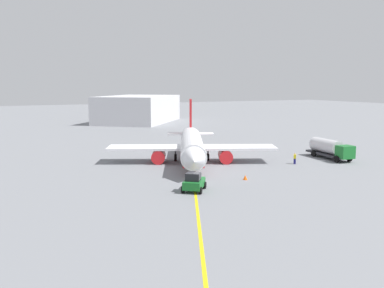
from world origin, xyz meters
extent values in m
plane|color=slate|center=(0.00, 0.00, 0.00)|extent=(400.00, 400.00, 0.00)
cylinder|color=white|center=(0.00, 0.00, 2.74)|extent=(21.49, 12.39, 3.48)
cube|color=red|center=(0.00, 0.00, 1.78)|extent=(20.11, 11.31, 0.97)
cone|color=white|center=(11.13, -5.13, 2.74)|extent=(4.18, 4.32, 3.34)
cone|color=white|center=(-11.68, 5.39, 3.09)|extent=(5.13, 4.48, 2.96)
cube|color=red|center=(-11.13, 5.13, 6.88)|extent=(3.06, 1.67, 5.20)
cube|color=white|center=(-11.13, 5.13, 3.14)|extent=(5.70, 8.63, 0.24)
cube|color=white|center=(-0.91, 0.42, 2.31)|extent=(15.34, 25.84, 0.36)
cylinder|color=red|center=(2.00, 4.81, 1.06)|extent=(3.79, 3.25, 2.10)
cylinder|color=red|center=(-2.36, -4.64, 1.06)|extent=(3.79, 3.25, 2.10)
cylinder|color=#4C4C51|center=(8.35, -3.85, 1.12)|extent=(0.24, 0.24, 1.15)
cylinder|color=black|center=(8.35, -3.85, 0.55)|extent=(1.17, 0.82, 1.10)
cylinder|color=#4C4C51|center=(-0.73, 3.20, 1.12)|extent=(0.24, 0.24, 1.15)
cylinder|color=black|center=(-0.73, 3.20, 0.55)|extent=(1.17, 0.82, 1.10)
cylinder|color=#4C4C51|center=(-2.90, -1.52, 1.12)|extent=(0.24, 0.24, 1.15)
cylinder|color=black|center=(-2.90, -1.52, 0.55)|extent=(1.17, 0.82, 1.10)
cube|color=#2D2D33|center=(5.94, 22.18, 0.70)|extent=(9.05, 3.32, 0.30)
cube|color=#196B28|center=(9.95, 21.80, 1.65)|extent=(2.22, 2.58, 2.00)
cube|color=black|center=(10.85, 21.71, 2.05)|extent=(0.35, 2.01, 0.90)
cylinder|color=silver|center=(5.35, 22.23, 2.00)|extent=(6.24, 2.86, 2.30)
cylinder|color=black|center=(9.67, 23.08, 0.55)|extent=(1.13, 0.45, 1.10)
cylinder|color=black|center=(9.43, 20.59, 0.55)|extent=(1.13, 0.45, 1.10)
cylinder|color=black|center=(3.95, 23.62, 0.55)|extent=(1.13, 0.45, 1.10)
cylinder|color=black|center=(3.72, 21.13, 0.55)|extent=(1.13, 0.45, 1.10)
cube|color=#196B28|center=(15.43, -7.24, 0.85)|extent=(4.07, 3.80, 0.90)
cube|color=black|center=(15.82, -7.55, 1.75)|extent=(2.09, 2.12, 0.90)
cylinder|color=black|center=(13.79, -7.22, 0.40)|extent=(0.81, 0.73, 0.80)
cylinder|color=black|center=(15.02, -5.65, 0.40)|extent=(0.81, 0.73, 0.80)
cylinder|color=black|center=(15.83, -8.83, 0.40)|extent=(0.81, 0.73, 0.80)
cylinder|color=black|center=(17.07, -7.26, 0.40)|extent=(0.81, 0.73, 0.80)
cube|color=navy|center=(7.52, 13.91, 0.42)|extent=(0.54, 0.53, 0.85)
cube|color=yellow|center=(7.52, 13.91, 1.15)|extent=(0.63, 0.61, 0.60)
sphere|color=tan|center=(7.52, 13.91, 1.59)|extent=(0.24, 0.24, 0.24)
cone|color=#F2590F|center=(13.28, 1.14, 0.31)|extent=(0.56, 0.56, 0.62)
cube|color=silver|center=(-71.54, 15.61, 4.21)|extent=(36.14, 34.50, 8.42)
cube|color=#4C515B|center=(-77.64, 8.18, 2.95)|extent=(16.90, 13.92, 5.56)
cube|color=yellow|center=(0.00, 0.00, 0.01)|extent=(73.87, 34.26, 0.01)
camera|label=1|loc=(57.65, -28.06, 12.17)|focal=39.29mm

